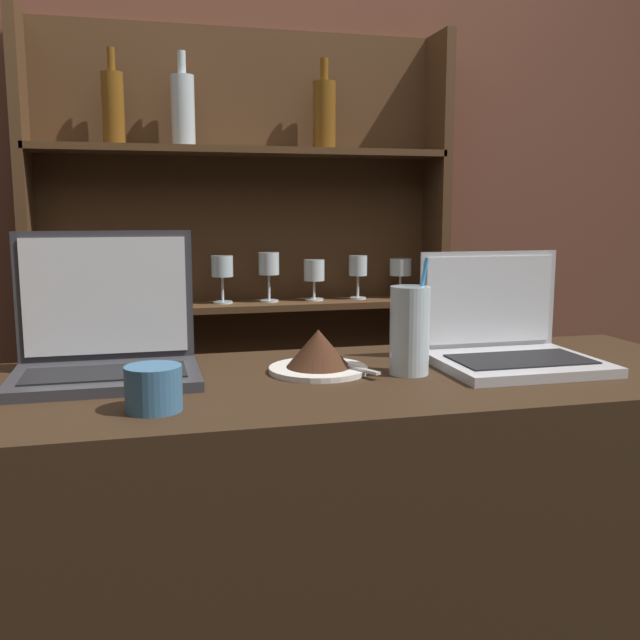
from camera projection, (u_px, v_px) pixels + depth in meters
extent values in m
cube|color=brown|center=(218.00, 196.00, 2.23)|extent=(7.00, 0.06, 2.70)
cube|color=#472D19|center=(34.00, 345.00, 2.05)|extent=(0.03, 0.18, 1.85)
cube|color=#472D19|center=(433.00, 327.00, 2.35)|extent=(0.03, 0.18, 1.85)
cube|color=#472D19|center=(243.00, 331.00, 2.28)|extent=(1.26, 0.02, 1.85)
cube|color=#472D19|center=(249.00, 450.00, 2.25)|extent=(1.22, 0.18, 0.02)
cube|color=#472D19|center=(246.00, 306.00, 2.18)|extent=(1.22, 0.18, 0.02)
cube|color=#472D19|center=(244.00, 151.00, 2.11)|extent=(1.22, 0.18, 0.02)
cylinder|color=silver|center=(75.00, 307.00, 2.06)|extent=(0.06, 0.06, 0.01)
cylinder|color=silver|center=(74.00, 294.00, 2.06)|extent=(0.01, 0.01, 0.07)
cylinder|color=silver|center=(73.00, 270.00, 2.04)|extent=(0.07, 0.07, 0.07)
cylinder|color=silver|center=(126.00, 305.00, 2.10)|extent=(0.05, 0.05, 0.01)
cylinder|color=silver|center=(125.00, 295.00, 2.09)|extent=(0.01, 0.01, 0.06)
cylinder|color=silver|center=(124.00, 274.00, 2.08)|extent=(0.06, 0.06, 0.06)
cylinder|color=silver|center=(175.00, 304.00, 2.13)|extent=(0.05, 0.05, 0.01)
cylinder|color=silver|center=(175.00, 290.00, 2.12)|extent=(0.01, 0.01, 0.08)
cylinder|color=silver|center=(174.00, 266.00, 2.11)|extent=(0.06, 0.06, 0.06)
cylinder|color=silver|center=(223.00, 302.00, 2.16)|extent=(0.06, 0.06, 0.01)
cylinder|color=silver|center=(223.00, 289.00, 2.16)|extent=(0.01, 0.01, 0.08)
cylinder|color=silver|center=(222.00, 266.00, 2.15)|extent=(0.07, 0.07, 0.06)
cylinder|color=silver|center=(269.00, 301.00, 2.20)|extent=(0.06, 0.06, 0.01)
cylinder|color=silver|center=(269.00, 287.00, 2.19)|extent=(0.01, 0.01, 0.08)
cylinder|color=silver|center=(269.00, 263.00, 2.18)|extent=(0.06, 0.06, 0.07)
cylinder|color=silver|center=(314.00, 299.00, 2.23)|extent=(0.06, 0.06, 0.01)
cylinder|color=silver|center=(314.00, 290.00, 2.23)|extent=(0.01, 0.01, 0.06)
cylinder|color=silver|center=(314.00, 270.00, 2.22)|extent=(0.06, 0.06, 0.07)
cylinder|color=silver|center=(358.00, 298.00, 2.27)|extent=(0.05, 0.05, 0.01)
cylinder|color=silver|center=(358.00, 286.00, 2.26)|extent=(0.01, 0.01, 0.07)
cylinder|color=silver|center=(358.00, 266.00, 2.25)|extent=(0.06, 0.06, 0.06)
cylinder|color=silver|center=(400.00, 297.00, 2.30)|extent=(0.06, 0.06, 0.01)
cylinder|color=silver|center=(400.00, 286.00, 2.30)|extent=(0.01, 0.01, 0.07)
cylinder|color=silver|center=(401.00, 267.00, 2.29)|extent=(0.07, 0.07, 0.05)
cylinder|color=brown|center=(324.00, 116.00, 2.15)|extent=(0.07, 0.07, 0.20)
cylinder|color=brown|center=(324.00, 70.00, 2.13)|extent=(0.02, 0.02, 0.07)
cylinder|color=brown|center=(113.00, 109.00, 2.01)|extent=(0.06, 0.06, 0.20)
cylinder|color=brown|center=(111.00, 60.00, 1.99)|extent=(0.02, 0.02, 0.07)
cylinder|color=#B2C1C6|center=(183.00, 111.00, 2.05)|extent=(0.07, 0.07, 0.20)
cylinder|color=#B2C1C6|center=(182.00, 63.00, 2.03)|extent=(0.02, 0.02, 0.07)
cube|color=#333338|center=(106.00, 377.00, 1.23)|extent=(0.32, 0.22, 0.02)
cube|color=black|center=(106.00, 373.00, 1.22)|extent=(0.27, 0.12, 0.00)
cube|color=#333338|center=(106.00, 296.00, 1.32)|extent=(0.32, 0.00, 0.24)
cube|color=silver|center=(106.00, 296.00, 1.31)|extent=(0.29, 0.01, 0.22)
cube|color=#ADADB2|center=(517.00, 363.00, 1.34)|extent=(0.30, 0.25, 0.02)
cube|color=black|center=(520.00, 359.00, 1.33)|extent=(0.25, 0.14, 0.00)
cube|color=#ADADB2|center=(488.00, 299.00, 1.44)|extent=(0.30, 0.00, 0.19)
cube|color=silver|center=(489.00, 300.00, 1.44)|extent=(0.27, 0.01, 0.18)
cylinder|color=silver|center=(318.00, 369.00, 1.31)|extent=(0.18, 0.18, 0.01)
cone|color=#381E11|center=(318.00, 348.00, 1.30)|extent=(0.12, 0.12, 0.07)
cube|color=#B7B7BC|center=(347.00, 366.00, 1.31)|extent=(0.08, 0.16, 0.00)
cylinder|color=silver|center=(410.00, 331.00, 1.28)|extent=(0.07, 0.07, 0.16)
cylinder|color=#338CD8|center=(416.00, 316.00, 1.28)|extent=(0.04, 0.01, 0.21)
cylinder|color=#38668C|center=(154.00, 388.00, 1.06)|extent=(0.08, 0.08, 0.07)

